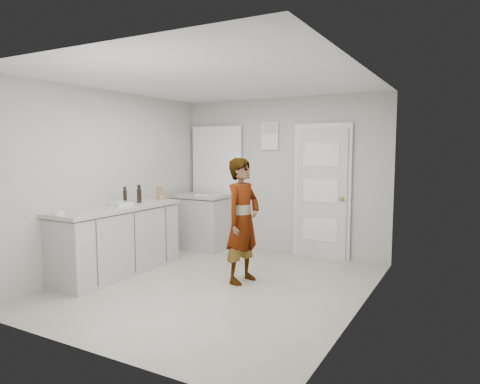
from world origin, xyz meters
The scene contains 12 objects.
ground centered at (0.00, 0.00, 0.00)m, with size 4.00×4.00×0.00m, color #B1A594.
room_shell centered at (-0.17, 1.95, 1.02)m, with size 4.00×4.00×4.00m.
main_counter centered at (-1.45, -0.20, 0.43)m, with size 0.64×1.96×0.93m.
side_counter centered at (-1.25, 1.55, 0.43)m, with size 0.84×0.61×0.93m.
person centered at (0.21, 0.30, 0.79)m, with size 0.58×0.38×1.58m, color silver.
cake_mix_box centered at (-1.43, 0.69, 1.03)m, with size 0.12×0.06×0.20m, color #A27751.
spice_jar centered at (-1.36, 0.62, 0.96)m, with size 0.05×0.05×0.08m, color tan.
oil_cruet_a centered at (-1.44, 0.23, 1.05)m, with size 0.07×0.07×0.26m.
oil_cruet_b centered at (-1.55, 0.06, 1.04)m, with size 0.05×0.05×0.24m.
baking_dish centered at (-1.43, -0.16, 0.95)m, with size 0.36×0.30×0.06m.
egg_bowl centered at (-1.48, -1.10, 0.95)m, with size 0.13×0.13×0.05m.
papers centered at (-1.24, 1.52, 0.93)m, with size 0.22×0.29×0.01m, color white.
Camera 1 is at (2.75, -4.40, 1.70)m, focal length 32.00 mm.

